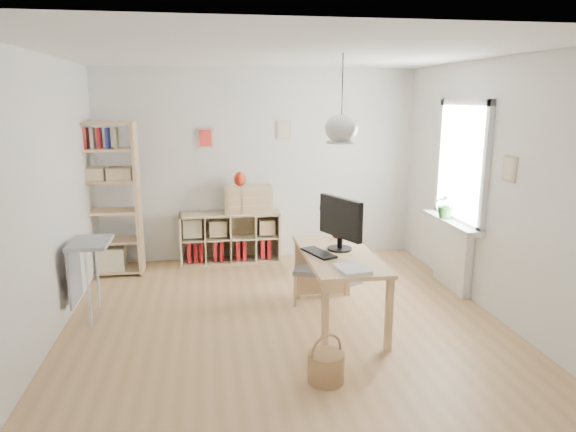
{
  "coord_description": "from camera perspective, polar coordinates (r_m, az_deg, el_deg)",
  "views": [
    {
      "loc": [
        -0.75,
        -5.01,
        2.29
      ],
      "look_at": [
        0.1,
        0.3,
        1.05
      ],
      "focal_mm": 32.0,
      "sensor_mm": 36.0,
      "label": 1
    }
  ],
  "objects": [
    {
      "name": "ground",
      "position": [
        5.56,
        -0.54,
        -11.35
      ],
      "size": [
        4.5,
        4.5,
        0.0
      ],
      "primitive_type": "plane",
      "color": "tan",
      "rests_on": "ground"
    },
    {
      "name": "room_shell",
      "position": [
        5.04,
        5.96,
        9.63
      ],
      "size": [
        4.5,
        4.5,
        4.5
      ],
      "color": "white",
      "rests_on": "ground"
    },
    {
      "name": "window_unit",
      "position": [
        6.39,
        18.82,
        5.65
      ],
      "size": [
        0.07,
        1.16,
        1.46
      ],
      "color": "white",
      "rests_on": "ground"
    },
    {
      "name": "radiator",
      "position": [
        6.61,
        17.83,
        -4.28
      ],
      "size": [
        0.1,
        0.8,
        0.8
      ],
      "primitive_type": "cube",
      "color": "white",
      "rests_on": "ground"
    },
    {
      "name": "windowsill",
      "position": [
        6.47,
        17.69,
        -0.67
      ],
      "size": [
        0.22,
        1.2,
        0.06
      ],
      "primitive_type": "cube",
      "color": "white",
      "rests_on": "radiator"
    },
    {
      "name": "desk",
      "position": [
        5.29,
        5.62,
        -5.07
      ],
      "size": [
        0.7,
        1.5,
        0.75
      ],
      "color": "#D9B37D",
      "rests_on": "ground"
    },
    {
      "name": "cube_shelf",
      "position": [
        7.37,
        -6.59,
        -2.78
      ],
      "size": [
        1.4,
        0.38,
        0.72
      ],
      "color": "tan",
      "rests_on": "ground"
    },
    {
      "name": "tall_bookshelf",
      "position": [
        7.03,
        -19.5,
        2.39
      ],
      "size": [
        0.8,
        0.38,
        2.0
      ],
      "color": "#D9B37D",
      "rests_on": "ground"
    },
    {
      "name": "side_table",
      "position": [
        5.74,
        -21.71,
        -4.36
      ],
      "size": [
        0.4,
        0.55,
        0.85
      ],
      "color": "#99999C",
      "rests_on": "ground"
    },
    {
      "name": "chair",
      "position": [
        5.88,
        2.59,
        -5.46
      ],
      "size": [
        0.46,
        0.46,
        0.75
      ],
      "rotation": [
        0.0,
        0.0,
        -0.3
      ],
      "color": "#99999C",
      "rests_on": "ground"
    },
    {
      "name": "wicker_basket",
      "position": [
        4.41,
        4.26,
        -16.3
      ],
      "size": [
        0.3,
        0.3,
        0.42
      ],
      "rotation": [
        0.0,
        0.0,
        0.4
      ],
      "color": "#9A7645",
      "rests_on": "ground"
    },
    {
      "name": "storage_chest",
      "position": [
        6.56,
        5.48,
        -5.92
      ],
      "size": [
        0.68,
        0.71,
        0.53
      ],
      "rotation": [
        0.0,
        0.0,
        0.41
      ],
      "color": "#B7B7B2",
      "rests_on": "ground"
    },
    {
      "name": "monitor",
      "position": [
        5.29,
        5.84,
        -0.55
      ],
      "size": [
        0.31,
        0.6,
        0.55
      ],
      "rotation": [
        0.0,
        0.0,
        0.42
      ],
      "color": "black",
      "rests_on": "desk"
    },
    {
      "name": "keyboard",
      "position": [
        5.2,
        3.43,
        -4.12
      ],
      "size": [
        0.31,
        0.47,
        0.02
      ],
      "primitive_type": "cube",
      "rotation": [
        0.0,
        0.0,
        0.37
      ],
      "color": "black",
      "rests_on": "desk"
    },
    {
      "name": "task_lamp",
      "position": [
        5.76,
        5.07,
        0.22
      ],
      "size": [
        0.38,
        0.14,
        0.4
      ],
      "color": "black",
      "rests_on": "desk"
    },
    {
      "name": "yarn_ball",
      "position": [
        5.78,
        5.47,
        -1.83
      ],
      "size": [
        0.13,
        0.13,
        0.13
      ],
      "primitive_type": "sphere",
      "color": "#540B0F",
      "rests_on": "desk"
    },
    {
      "name": "paper_tray",
      "position": [
        4.74,
        7.16,
        -5.87
      ],
      "size": [
        0.3,
        0.35,
        0.03
      ],
      "primitive_type": "cube",
      "rotation": [
        0.0,
        0.0,
        0.15
      ],
      "color": "white",
      "rests_on": "desk"
    },
    {
      "name": "drawer_chest",
      "position": [
        7.2,
        -4.46,
        1.89
      ],
      "size": [
        0.67,
        0.32,
        0.38
      ],
      "primitive_type": "cube",
      "rotation": [
        0.0,
        0.0,
        -0.02
      ],
      "color": "tan",
      "rests_on": "cube_shelf"
    },
    {
      "name": "red_vase",
      "position": [
        7.15,
        -5.38,
        4.14
      ],
      "size": [
        0.17,
        0.17,
        0.2
      ],
      "primitive_type": "ellipsoid",
      "color": "maroon",
      "rests_on": "drawer_chest"
    },
    {
      "name": "potted_plant",
      "position": [
        6.52,
        17.23,
        1.23
      ],
      "size": [
        0.37,
        0.34,
        0.34
      ],
      "primitive_type": "imported",
      "rotation": [
        0.0,
        0.0,
        -0.3
      ],
      "color": "#2D6A28",
      "rests_on": "windowsill"
    }
  ]
}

